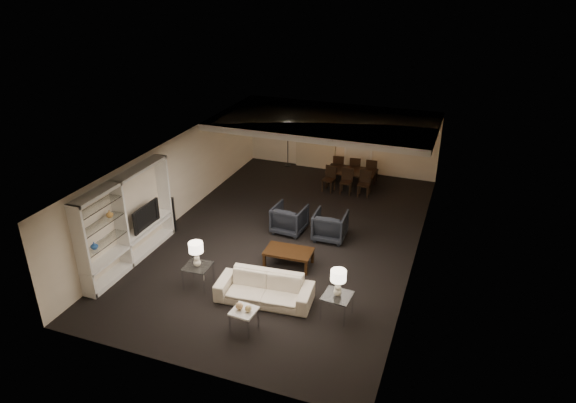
% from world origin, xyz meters
% --- Properties ---
extents(floor, '(11.00, 11.00, 0.00)m').
position_xyz_m(floor, '(0.00, 0.00, 0.00)').
color(floor, black).
rests_on(floor, ground).
extents(ceiling, '(7.00, 11.00, 0.02)m').
position_xyz_m(ceiling, '(0.00, 0.00, 2.50)').
color(ceiling, silver).
rests_on(ceiling, ground).
extents(wall_back, '(7.00, 0.02, 2.50)m').
position_xyz_m(wall_back, '(0.00, 5.50, 1.25)').
color(wall_back, beige).
rests_on(wall_back, ground).
extents(wall_front, '(7.00, 0.02, 2.50)m').
position_xyz_m(wall_front, '(0.00, -5.50, 1.25)').
color(wall_front, beige).
rests_on(wall_front, ground).
extents(wall_left, '(0.02, 11.00, 2.50)m').
position_xyz_m(wall_left, '(-3.50, 0.00, 1.25)').
color(wall_left, beige).
rests_on(wall_left, ground).
extents(wall_right, '(0.02, 11.00, 2.50)m').
position_xyz_m(wall_right, '(3.50, 0.00, 1.25)').
color(wall_right, beige).
rests_on(wall_right, ground).
extents(ceiling_soffit, '(7.00, 4.00, 0.20)m').
position_xyz_m(ceiling_soffit, '(0.00, 3.50, 2.40)').
color(ceiling_soffit, silver).
rests_on(ceiling_soffit, ceiling).
extents(curtains, '(1.50, 0.12, 2.40)m').
position_xyz_m(curtains, '(-0.90, 5.42, 1.20)').
color(curtains, beige).
rests_on(curtains, wall_back).
extents(door, '(0.90, 0.05, 2.10)m').
position_xyz_m(door, '(0.70, 5.47, 1.05)').
color(door, silver).
rests_on(door, wall_back).
extents(painting, '(0.95, 0.04, 0.65)m').
position_xyz_m(painting, '(2.10, 5.46, 1.55)').
color(painting, '#142D38').
rests_on(painting, wall_back).
extents(media_unit, '(0.38, 3.40, 2.35)m').
position_xyz_m(media_unit, '(-3.31, -2.60, 1.18)').
color(media_unit, white).
rests_on(media_unit, wall_left).
extents(pendant_light, '(0.52, 0.52, 0.24)m').
position_xyz_m(pendant_light, '(0.30, 3.50, 1.92)').
color(pendant_light, '#D8591E').
rests_on(pendant_light, ceiling_soffit).
extents(sofa, '(2.25, 1.04, 0.64)m').
position_xyz_m(sofa, '(0.53, -2.98, 0.32)').
color(sofa, beige).
rests_on(sofa, floor).
extents(coffee_table, '(1.23, 0.75, 0.43)m').
position_xyz_m(coffee_table, '(0.53, -1.38, 0.21)').
color(coffee_table, black).
rests_on(coffee_table, floor).
extents(armchair_left, '(0.93, 0.95, 0.81)m').
position_xyz_m(armchair_left, '(-0.07, 0.32, 0.41)').
color(armchair_left, black).
rests_on(armchair_left, floor).
extents(armchair_right, '(0.89, 0.92, 0.81)m').
position_xyz_m(armchair_right, '(1.13, 0.32, 0.41)').
color(armchair_right, black).
rests_on(armchair_right, floor).
extents(side_table_left, '(0.63, 0.63, 0.56)m').
position_xyz_m(side_table_left, '(-1.17, -2.98, 0.28)').
color(side_table_left, white).
rests_on(side_table_left, floor).
extents(side_table_right, '(0.65, 0.65, 0.56)m').
position_xyz_m(side_table_right, '(2.23, -2.98, 0.28)').
color(side_table_right, white).
rests_on(side_table_right, floor).
extents(table_lamp_left, '(0.37, 0.37, 0.62)m').
position_xyz_m(table_lamp_left, '(-1.17, -2.98, 0.87)').
color(table_lamp_left, beige).
rests_on(table_lamp_left, side_table_left).
extents(table_lamp_right, '(0.36, 0.36, 0.62)m').
position_xyz_m(table_lamp_right, '(2.23, -2.98, 0.87)').
color(table_lamp_right, beige).
rests_on(table_lamp_right, side_table_right).
extents(marble_table, '(0.54, 0.54, 0.50)m').
position_xyz_m(marble_table, '(0.53, -4.08, 0.25)').
color(marble_table, white).
rests_on(marble_table, floor).
extents(gold_gourd_a, '(0.16, 0.16, 0.16)m').
position_xyz_m(gold_gourd_a, '(0.43, -4.08, 0.58)').
color(gold_gourd_a, tan).
rests_on(gold_gourd_a, marble_table).
extents(gold_gourd_b, '(0.14, 0.14, 0.14)m').
position_xyz_m(gold_gourd_b, '(0.63, -4.08, 0.57)').
color(gold_gourd_b, tan).
rests_on(gold_gourd_b, marble_table).
extents(television, '(1.07, 0.14, 0.62)m').
position_xyz_m(television, '(-3.28, -2.02, 1.06)').
color(television, black).
rests_on(television, media_unit).
extents(vase_blue, '(0.17, 0.17, 0.18)m').
position_xyz_m(vase_blue, '(-3.31, -3.86, 1.15)').
color(vase_blue, '#2859AD').
rests_on(vase_blue, media_unit).
extents(vase_amber, '(0.17, 0.17, 0.18)m').
position_xyz_m(vase_amber, '(-3.31, -3.19, 1.65)').
color(vase_amber, '#C79042').
rests_on(vase_amber, media_unit).
extents(floor_speaker, '(0.15, 0.15, 1.03)m').
position_xyz_m(floor_speaker, '(-3.20, -0.78, 0.52)').
color(floor_speaker, black).
rests_on(floor_speaker, floor).
extents(dining_table, '(1.67, 0.96, 0.58)m').
position_xyz_m(dining_table, '(0.78, 4.11, 0.29)').
color(dining_table, black).
rests_on(dining_table, floor).
extents(chair_nl, '(0.45, 0.45, 0.86)m').
position_xyz_m(chair_nl, '(0.18, 3.46, 0.43)').
color(chair_nl, black).
rests_on(chair_nl, floor).
extents(chair_nm, '(0.42, 0.42, 0.86)m').
position_xyz_m(chair_nm, '(0.78, 3.46, 0.43)').
color(chair_nm, black).
rests_on(chair_nm, floor).
extents(chair_nr, '(0.40, 0.40, 0.86)m').
position_xyz_m(chair_nr, '(1.38, 3.46, 0.43)').
color(chair_nr, black).
rests_on(chair_nr, floor).
extents(chair_fl, '(0.45, 0.45, 0.86)m').
position_xyz_m(chair_fl, '(0.18, 4.76, 0.43)').
color(chair_fl, black).
rests_on(chair_fl, floor).
extents(chair_fm, '(0.45, 0.45, 0.86)m').
position_xyz_m(chair_fm, '(0.78, 4.76, 0.43)').
color(chair_fm, black).
rests_on(chair_fm, floor).
extents(chair_fr, '(0.40, 0.40, 0.86)m').
position_xyz_m(chair_fr, '(1.38, 4.76, 0.43)').
color(chair_fr, black).
rests_on(chair_fr, floor).
extents(floor_lamp, '(0.30, 0.30, 1.73)m').
position_xyz_m(floor_lamp, '(-1.92, 5.20, 0.86)').
color(floor_lamp, black).
rests_on(floor_lamp, floor).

